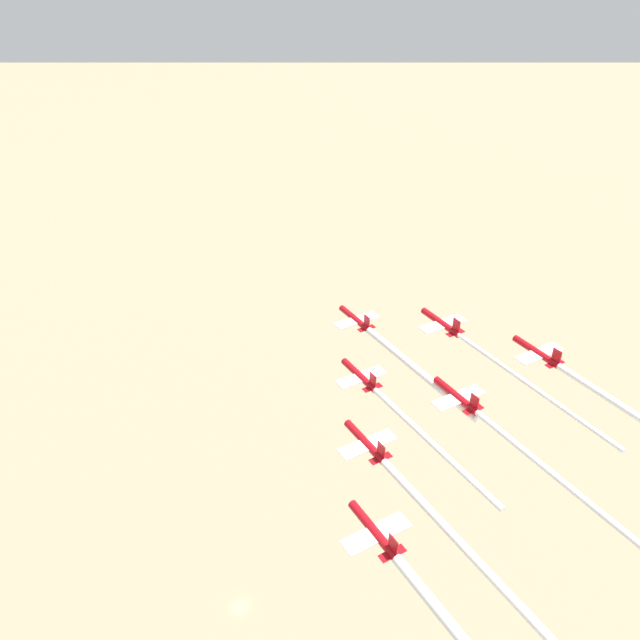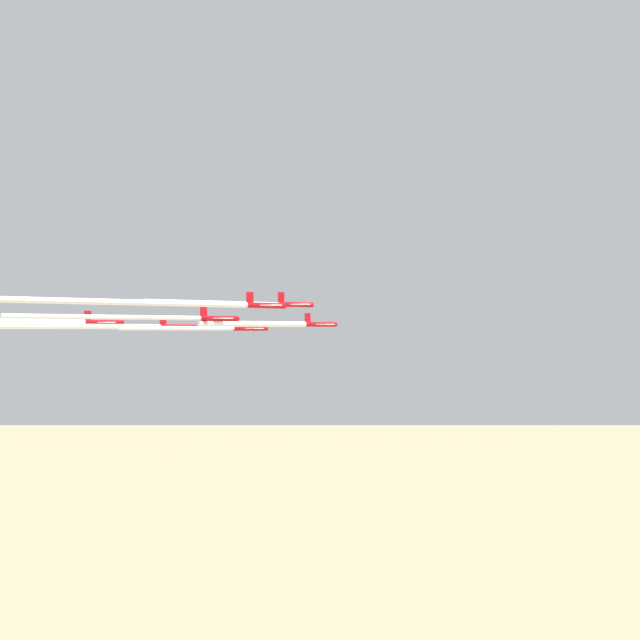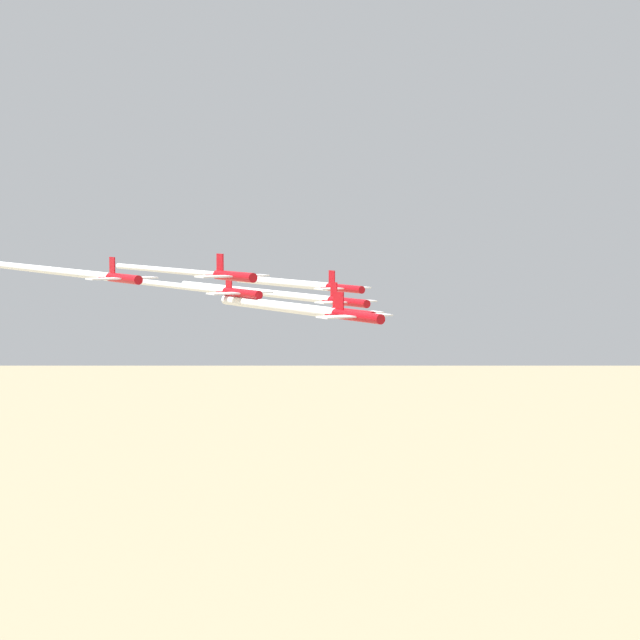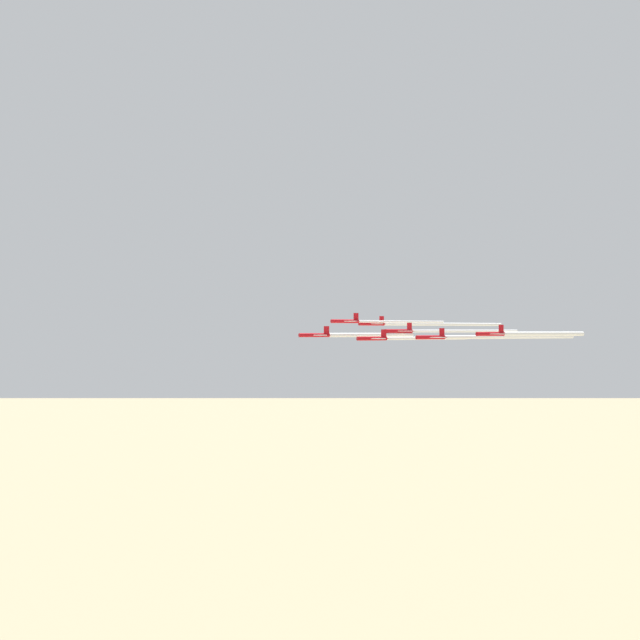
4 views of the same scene
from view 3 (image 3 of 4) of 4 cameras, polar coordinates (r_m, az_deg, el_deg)
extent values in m
cylinder|color=#B20C14|center=(143.94, 1.74, 0.16)|extent=(6.35, 8.66, 1.18)
cube|color=white|center=(144.48, 1.60, 0.18)|extent=(8.91, 7.15, 0.19)
cube|color=#B20C14|center=(147.17, 0.90, 0.84)|extent=(1.08, 1.51, 2.36)
cube|color=#B20C14|center=(147.28, 0.90, 0.27)|extent=(3.50, 2.89, 0.13)
cylinder|color=#B20C14|center=(160.75, 1.50, 0.30)|extent=(6.35, 8.66, 1.18)
cube|color=white|center=(161.29, 1.38, 0.31)|extent=(8.91, 7.15, 0.19)
cube|color=#B20C14|center=(163.99, 0.76, 0.90)|extent=(1.08, 1.51, 2.36)
cube|color=#B20C14|center=(164.10, 0.76, 0.39)|extent=(3.50, 2.89, 0.13)
cylinder|color=#B20C14|center=(151.98, -3.92, 2.01)|extent=(6.35, 8.66, 1.18)
cube|color=white|center=(152.55, -4.03, 2.02)|extent=(8.91, 7.15, 0.19)
cube|color=#B20C14|center=(155.45, -4.59, 2.61)|extent=(1.08, 1.51, 2.36)
cube|color=#B20C14|center=(155.51, -4.59, 2.07)|extent=(3.50, 2.89, 0.13)
cylinder|color=#B20C14|center=(177.47, 1.31, 0.83)|extent=(6.35, 8.66, 1.18)
cube|color=white|center=(178.01, 1.20, 0.84)|extent=(8.91, 7.15, 0.19)
cube|color=#B20C14|center=(180.73, 0.64, 1.37)|extent=(1.08, 1.51, 2.36)
cube|color=#B20C14|center=(180.82, 0.64, 0.90)|extent=(3.50, 2.89, 0.13)
cylinder|color=#B20C14|center=(168.89, -3.58, 1.23)|extent=(6.35, 8.66, 1.18)
cube|color=white|center=(169.46, -3.68, 1.24)|extent=(8.91, 7.15, 0.19)
cube|color=#B20C14|center=(172.33, -4.19, 1.79)|extent=(1.08, 1.51, 2.36)
cube|color=#B20C14|center=(172.41, -4.19, 1.30)|extent=(3.50, 2.89, 0.13)
cylinder|color=#B20C14|center=(161.64, -8.95, 1.89)|extent=(6.35, 8.66, 1.18)
cube|color=white|center=(162.24, -9.04, 1.90)|extent=(8.91, 7.15, 0.19)
cube|color=#B20C14|center=(165.26, -9.48, 2.45)|extent=(1.08, 1.51, 2.36)
cube|color=#B20C14|center=(165.32, -9.47, 1.94)|extent=(3.50, 2.89, 0.13)
cylinder|color=#B20C14|center=(194.16, 1.16, 1.46)|extent=(6.35, 8.66, 1.18)
cube|color=white|center=(194.71, 1.06, 1.47)|extent=(8.91, 7.15, 0.19)
cube|color=#B20C14|center=(197.45, 0.54, 1.94)|extent=(1.08, 1.51, 2.36)
cube|color=#B20C14|center=(197.53, 0.54, 1.51)|extent=(3.50, 2.89, 0.13)
cylinder|color=white|center=(160.57, -2.01, 0.64)|extent=(17.32, 24.93, 1.27)
cylinder|color=white|center=(177.35, -1.86, 0.71)|extent=(17.00, 24.67, 0.95)
cylinder|color=white|center=(171.16, -7.16, 2.29)|extent=(18.94, 27.70, 0.75)
cylinder|color=white|center=(203.55, -3.23, 1.32)|extent=(29.19, 42.71, 1.14)
cylinder|color=white|center=(192.53, -7.18, 1.63)|extent=(24.64, 36.07, 0.91)
cylinder|color=white|center=(189.92, -12.37, 2.25)|extent=(29.16, 42.69, 1.09)
cylinder|color=white|center=(211.78, -1.80, 1.73)|extent=(18.57, 26.76, 1.32)
camera|label=1|loc=(250.97, 2.34, 16.40)|focal=35.00mm
camera|label=2|loc=(271.68, -49.06, 0.34)|focal=50.00mm
camera|label=4|loc=(247.58, 48.44, 0.80)|focal=35.00mm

